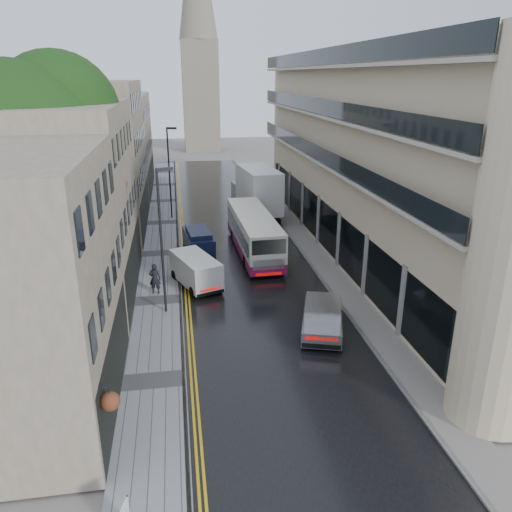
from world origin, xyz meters
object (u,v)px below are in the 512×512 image
object	(u,v)px
tree_far	(75,161)
cream_bus	(245,248)
lamp_post_far	(169,174)
white_van	(192,282)
pedestrian	(155,279)
silver_hatchback	(303,330)
lamp_post_near	(162,244)
tree_near	(24,186)
navy_van	(190,250)
white_lorry	(249,198)

from	to	relation	value
tree_far	cream_bus	world-z (taller)	tree_far
lamp_post_far	white_van	bearing A→B (deg)	-72.18
cream_bus	lamp_post_far	world-z (taller)	lamp_post_far
pedestrian	lamp_post_far	xyz separation A→B (m)	(1.01, 17.07, 3.11)
silver_hatchback	lamp_post_near	world-z (taller)	lamp_post_near
cream_bus	silver_hatchback	bearing A→B (deg)	-84.33
pedestrian	tree_far	bearing A→B (deg)	-56.03
silver_hatchback	white_van	bearing A→B (deg)	145.19
tree_far	tree_near	bearing A→B (deg)	-91.32
pedestrian	navy_van	bearing A→B (deg)	-108.30
lamp_post_near	navy_van	bearing A→B (deg)	63.68
navy_van	pedestrian	size ratio (longest dim) A/B	2.31
cream_bus	white_lorry	bearing A→B (deg)	78.91
tree_far	white_lorry	world-z (taller)	tree_far
navy_van	lamp_post_far	world-z (taller)	lamp_post_far
cream_bus	white_lorry	xyz separation A→B (m)	(1.80, 10.55, 0.89)
lamp_post_near	tree_near	bearing A→B (deg)	148.10
tree_near	white_van	size ratio (longest dim) A/B	3.18
tree_far	lamp_post_near	distance (m)	16.97
tree_far	cream_bus	size ratio (longest dim) A/B	1.15
silver_hatchback	lamp_post_near	bearing A→B (deg)	162.48
cream_bus	pedestrian	xyz separation A→B (m)	(-5.97, -3.51, -0.44)
tree_near	tree_far	size ratio (longest dim) A/B	1.11
silver_hatchback	pedestrian	size ratio (longest dim) A/B	2.36
cream_bus	pedestrian	world-z (taller)	cream_bus
white_van	lamp_post_near	bearing A→B (deg)	-149.27
white_lorry	navy_van	bearing A→B (deg)	-126.51
tree_far	pedestrian	xyz separation A→B (m)	(6.20, -12.78, -5.17)
white_van	pedestrian	bearing A→B (deg)	142.56
tree_near	white_van	world-z (taller)	tree_near
silver_hatchback	pedestrian	xyz separation A→B (m)	(-7.31, 7.26, 0.21)
tree_near	tree_far	bearing A→B (deg)	88.68
silver_hatchback	lamp_post_far	distance (m)	25.35
cream_bus	white_van	world-z (taller)	cream_bus
tree_far	lamp_post_far	size ratio (longest dim) A/B	1.54
silver_hatchback	lamp_post_far	bearing A→B (deg)	121.81
silver_hatchback	white_van	world-z (taller)	white_van
white_lorry	lamp_post_far	distance (m)	7.62
tree_near	cream_bus	bearing A→B (deg)	16.65
tree_near	silver_hatchback	size ratio (longest dim) A/B	3.12
tree_far	white_van	xyz separation A→B (m)	(8.39, -13.47, -5.22)
white_van	navy_van	world-z (taller)	navy_van
tree_near	tree_far	distance (m)	13.02
white_van	navy_van	distance (m)	5.31
white_lorry	pedestrian	distance (m)	16.12
tree_far	silver_hatchback	xyz separation A→B (m)	(13.51, -20.04, -5.37)
white_lorry	navy_van	world-z (taller)	white_lorry
tree_far	white_van	distance (m)	16.71
navy_van	pedestrian	xyz separation A→B (m)	(-2.29, -4.62, -0.07)
cream_bus	silver_hatchback	xyz separation A→B (m)	(1.34, -10.77, -0.65)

